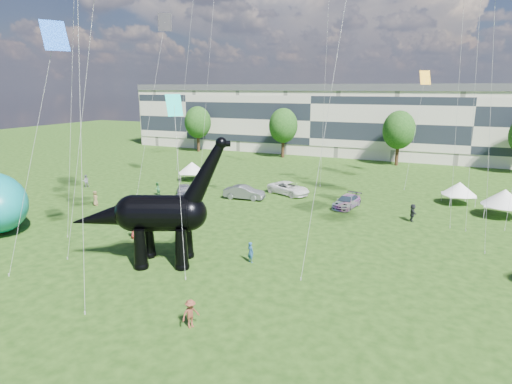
% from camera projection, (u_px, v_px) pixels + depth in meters
% --- Properties ---
extents(ground, '(220.00, 220.00, 0.00)m').
position_uv_depth(ground, '(162.00, 293.00, 26.77)').
color(ground, '#16330C').
rests_on(ground, ground).
extents(terrace_row, '(78.00, 11.00, 12.00)m').
position_uv_depth(terrace_row, '(319.00, 122.00, 83.43)').
color(terrace_row, beige).
rests_on(terrace_row, ground).
extents(tree_far_left, '(5.20, 5.20, 9.44)m').
position_uv_depth(tree_far_left, '(198.00, 120.00, 84.17)').
color(tree_far_left, '#382314').
rests_on(tree_far_left, ground).
extents(tree_mid_left, '(5.20, 5.20, 9.44)m').
position_uv_depth(tree_mid_left, '(283.00, 123.00, 76.99)').
color(tree_mid_left, '#382314').
rests_on(tree_mid_left, ground).
extents(tree_mid_right, '(5.20, 5.20, 9.44)m').
position_uv_depth(tree_mid_right, '(399.00, 127.00, 69.01)').
color(tree_mid_right, '#382314').
rests_on(tree_mid_right, ground).
extents(dinosaur_sculpture, '(11.38, 6.18, 9.57)m').
position_uv_depth(dinosaur_sculpture, '(156.00, 215.00, 30.56)').
color(dinosaur_sculpture, black).
rests_on(dinosaur_sculpture, ground).
extents(car_silver, '(4.06, 4.82, 1.56)m').
position_uv_depth(car_silver, '(184.00, 191.00, 49.52)').
color(car_silver, '#BABABF').
rests_on(car_silver, ground).
extents(car_grey, '(4.84, 2.14, 1.54)m').
position_uv_depth(car_grey, '(244.00, 192.00, 49.05)').
color(car_grey, slate).
rests_on(car_grey, ground).
extents(car_white, '(5.92, 4.31, 1.50)m').
position_uv_depth(car_white, '(289.00, 188.00, 51.15)').
color(car_white, white).
rests_on(car_white, ground).
extents(car_dark, '(2.62, 4.85, 1.34)m').
position_uv_depth(car_dark, '(347.00, 201.00, 45.58)').
color(car_dark, '#595960').
rests_on(car_dark, ground).
extents(gazebo_near, '(4.54, 4.54, 2.48)m').
position_uv_depth(gazebo_near, '(459.00, 189.00, 46.69)').
color(gazebo_near, white).
rests_on(gazebo_near, ground).
extents(gazebo_far, '(4.59, 4.59, 2.85)m').
position_uv_depth(gazebo_far, '(504.00, 198.00, 41.86)').
color(gazebo_far, silver).
rests_on(gazebo_far, ground).
extents(gazebo_left, '(4.85, 4.85, 2.57)m').
position_uv_depth(gazebo_left, '(192.00, 168.00, 58.61)').
color(gazebo_left, white).
rests_on(gazebo_left, ground).
extents(visitors, '(52.67, 41.18, 1.72)m').
position_uv_depth(visitors, '(231.00, 213.00, 40.95)').
color(visitors, gray).
rests_on(visitors, ground).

